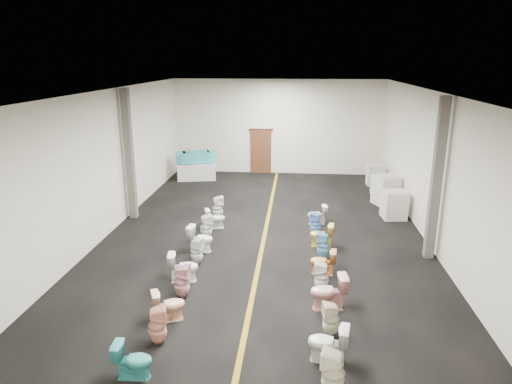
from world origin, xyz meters
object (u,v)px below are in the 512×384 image
bathtub (196,157)px  toilet_right_6 (323,246)px  toilet_left_0 (133,360)px  toilet_right_8 (316,224)px  display_table (197,171)px  toilet_right_9 (317,215)px  toilet_left_3 (182,281)px  toilet_left_7 (206,227)px  toilet_left_4 (183,267)px  toilet_right_2 (331,319)px  toilet_left_2 (169,305)px  toilet_right_3 (329,292)px  toilet_right_1 (328,343)px  appliance_crate_b (386,190)px  appliance_crate_d (374,175)px  appliance_crate_a (394,205)px  toilet_left_6 (200,239)px  toilet_right_0 (333,373)px  toilet_right_5 (323,262)px  toilet_left_5 (197,251)px  toilet_left_9 (218,208)px  appliance_crate_c (380,186)px  toilet_left_1 (157,325)px  toilet_left_8 (215,218)px  toilet_right_7 (322,235)px

bathtub → toilet_right_6: 9.95m
toilet_left_0 → toilet_right_8: (3.40, 7.11, 0.03)m
display_table → toilet_right_9: display_table is taller
toilet_left_3 → toilet_left_7: (-0.15, 3.59, -0.01)m
toilet_left_4 → toilet_right_2: toilet_left_4 is taller
toilet_left_0 → toilet_left_2: toilet_left_2 is taller
toilet_left_3 → toilet_right_9: size_ratio=1.24×
toilet_right_2 → toilet_right_3: 1.04m
toilet_right_1 → appliance_crate_b: bearing=173.9°
toilet_right_1 → toilet_left_3: bearing=-112.9°
appliance_crate_b → appliance_crate_d: 2.80m
appliance_crate_a → toilet_left_4: appliance_crate_a is taller
toilet_right_1 → toilet_right_9: size_ratio=1.16×
toilet_left_6 → toilet_right_0: (3.43, -5.67, 0.05)m
toilet_right_8 → toilet_right_0: bearing=16.4°
toilet_left_7 → toilet_right_5: toilet_left_7 is taller
toilet_left_2 → toilet_left_5: size_ratio=0.96×
toilet_left_5 → toilet_right_0: bearing=-128.2°
appliance_crate_a → toilet_left_5: bearing=-144.7°
toilet_left_4 → toilet_left_9: size_ratio=0.91×
appliance_crate_c → toilet_left_2: bearing=-121.5°
toilet_left_3 → toilet_right_3: (3.39, -0.20, 0.00)m
appliance_crate_b → toilet_right_8: (-2.79, -3.47, -0.18)m
toilet_left_9 → toilet_right_6: (3.51, -2.95, -0.03)m
toilet_right_0 → toilet_right_5: size_ratio=1.25×
toilet_right_3 → toilet_right_5: 1.73m
appliance_crate_d → toilet_left_6: appliance_crate_d is taller
display_table → toilet_left_6: size_ratio=2.28×
toilet_left_1 → toilet_left_6: (-0.11, 4.53, -0.02)m
toilet_left_1 → appliance_crate_a: bearing=-54.6°
toilet_left_1 → toilet_right_8: size_ratio=1.06×
toilet_left_0 → toilet_left_8: bearing=-3.1°
toilet_right_7 → appliance_crate_d: bearing=166.8°
toilet_left_4 → toilet_left_7: toilet_left_7 is taller
appliance_crate_a → toilet_left_0: bearing=-124.6°
toilet_left_6 → toilet_right_0: 6.63m
display_table → toilet_right_1: 13.94m
toilet_left_5 → toilet_right_3: size_ratio=0.89×
display_table → toilet_left_4: 10.17m
toilet_left_7 → toilet_right_7: toilet_left_7 is taller
appliance_crate_c → toilet_right_8: (-2.79, -4.66, -0.02)m
appliance_crate_c → toilet_left_1: 12.35m
toilet_right_3 → toilet_left_9: bearing=-154.7°
toilet_left_2 → toilet_right_0: toilet_right_0 is taller
toilet_left_6 → toilet_left_1: bearing=-169.8°
appliance_crate_c → toilet_right_3: 9.51m
appliance_crate_d → toilet_left_6: size_ratio=1.20×
toilet_right_2 → toilet_right_9: bearing=172.2°
toilet_left_0 → toilet_right_0: 3.46m
toilet_left_4 → toilet_right_5: 3.59m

